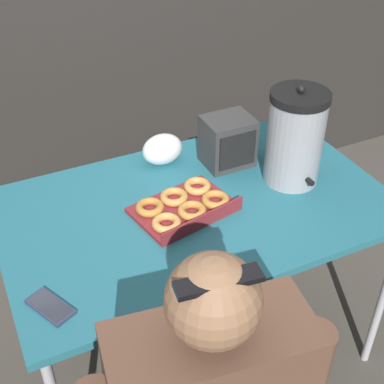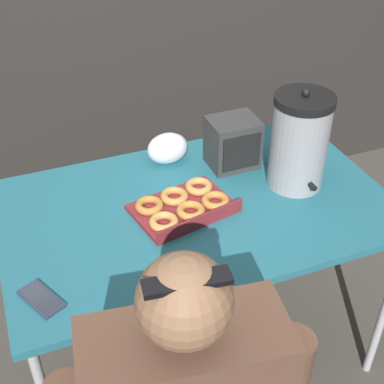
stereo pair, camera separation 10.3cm
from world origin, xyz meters
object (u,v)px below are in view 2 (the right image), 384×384
(space_heater, at_px, (233,143))
(cell_phone, at_px, (41,299))
(donut_box, at_px, (183,206))
(coffee_urn, at_px, (299,141))

(space_heater, bearing_deg, cell_phone, -151.20)
(donut_box, distance_m, cell_phone, 0.57)
(space_heater, bearing_deg, donut_box, -143.90)
(cell_phone, xyz_separation_m, space_heater, (0.79, 0.44, 0.09))
(donut_box, bearing_deg, cell_phone, -167.05)
(donut_box, xyz_separation_m, space_heater, (0.28, 0.20, 0.08))
(coffee_urn, bearing_deg, donut_box, -179.01)
(cell_phone, bearing_deg, coffee_urn, -11.49)
(space_heater, bearing_deg, coffee_urn, -50.43)
(cell_phone, relative_size, space_heater, 0.83)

